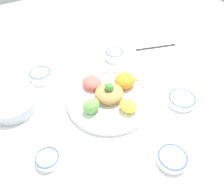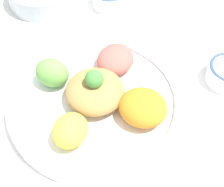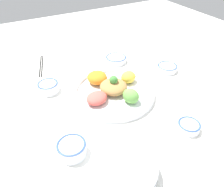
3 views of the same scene
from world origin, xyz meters
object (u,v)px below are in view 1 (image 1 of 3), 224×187
(sauce_bowl_far, at_px, (48,159))
(serving_spoon_main, at_px, (118,171))
(rice_bowl_blue, at_px, (172,158))
(salad_platter, at_px, (110,96))
(sauce_bowl_red, at_px, (182,100))
(chopsticks_pair_near, at_px, (156,47))
(serving_spoon_extra, at_px, (87,44))
(sauce_bowl_dark, at_px, (114,55))
(rice_bowl_plain, at_px, (41,75))
(side_serving_bowl, at_px, (13,102))

(sauce_bowl_far, height_order, serving_spoon_main, sauce_bowl_far)
(rice_bowl_blue, bearing_deg, salad_platter, -82.45)
(sauce_bowl_red, bearing_deg, chopsticks_pair_near, -112.64)
(serving_spoon_main, height_order, serving_spoon_extra, same)
(sauce_bowl_dark, bearing_deg, rice_bowl_plain, -4.26)
(sauce_bowl_far, xyz_separation_m, side_serving_bowl, (0.04, -0.30, 0.01))
(serving_spoon_extra, bearing_deg, rice_bowl_plain, 152.35)
(side_serving_bowl, bearing_deg, sauce_bowl_far, 98.14)
(rice_bowl_blue, xyz_separation_m, sauce_bowl_dark, (-0.12, -0.58, 0.01))
(sauce_bowl_dark, bearing_deg, rice_bowl_blue, 78.69)
(sauce_bowl_dark, relative_size, sauce_bowl_far, 1.11)
(salad_platter, xyz_separation_m, serving_spoon_main, (0.13, 0.28, -0.02))
(salad_platter, relative_size, serving_spoon_extra, 3.02)
(serving_spoon_extra, bearing_deg, salad_platter, -157.55)
(sauce_bowl_far, bearing_deg, sauce_bowl_red, 178.13)
(sauce_bowl_far, bearing_deg, serving_spoon_extra, -125.66)
(sauce_bowl_red, bearing_deg, side_serving_bowl, -27.82)
(rice_bowl_blue, relative_size, serving_spoon_extra, 0.84)
(rice_bowl_blue, bearing_deg, side_serving_bowl, -51.45)
(side_serving_bowl, height_order, serving_spoon_main, side_serving_bowl)
(sauce_bowl_dark, distance_m, sauce_bowl_far, 0.61)
(rice_bowl_blue, xyz_separation_m, side_serving_bowl, (0.40, -0.50, 0.01))
(salad_platter, xyz_separation_m, sauce_bowl_far, (0.31, 0.14, -0.01))
(serving_spoon_extra, bearing_deg, sauce_bowl_far, 179.08)
(sauce_bowl_red, relative_size, chopsticks_pair_near, 0.49)
(side_serving_bowl, xyz_separation_m, chopsticks_pair_near, (-0.76, -0.05, -0.03))
(sauce_bowl_red, distance_m, rice_bowl_plain, 0.63)
(rice_bowl_blue, bearing_deg, serving_spoon_extra, -93.53)
(sauce_bowl_red, bearing_deg, rice_bowl_blue, 41.62)
(rice_bowl_plain, bearing_deg, side_serving_bowl, 35.65)
(serving_spoon_main, bearing_deg, sauce_bowl_dark, -79.05)
(chopsticks_pair_near, bearing_deg, serving_spoon_extra, 162.23)
(salad_platter, distance_m, rice_bowl_blue, 0.34)
(sauce_bowl_far, distance_m, chopsticks_pair_near, 0.80)
(rice_bowl_plain, xyz_separation_m, serving_spoon_main, (-0.08, 0.55, -0.02))
(rice_bowl_blue, relative_size, sauce_bowl_far, 1.23)
(sauce_bowl_red, distance_m, rice_bowl_blue, 0.28)
(sauce_bowl_dark, xyz_separation_m, sauce_bowl_far, (0.47, 0.38, -0.01))
(sauce_bowl_dark, xyz_separation_m, side_serving_bowl, (0.52, 0.08, 0.00))
(sauce_bowl_far, xyz_separation_m, serving_spoon_extra, (-0.40, -0.56, -0.01))
(side_serving_bowl, distance_m, serving_spoon_extra, 0.52)
(salad_platter, relative_size, rice_bowl_plain, 3.77)
(chopsticks_pair_near, relative_size, serving_spoon_extra, 1.91)
(chopsticks_pair_near, bearing_deg, salad_platter, -136.05)
(sauce_bowl_red, bearing_deg, serving_spoon_main, 18.38)
(serving_spoon_extra, bearing_deg, serving_spoon_main, -162.61)
(sauce_bowl_dark, distance_m, serving_spoon_extra, 0.20)
(rice_bowl_blue, distance_m, side_serving_bowl, 0.64)
(sauce_bowl_red, distance_m, sauce_bowl_dark, 0.41)
(sauce_bowl_far, bearing_deg, rice_bowl_blue, 150.62)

